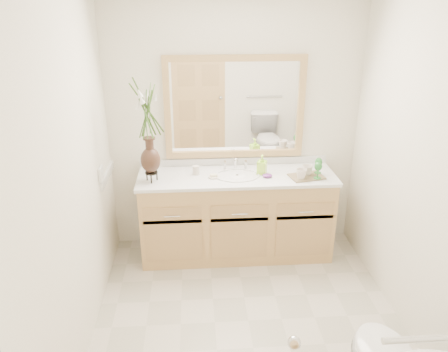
{
  "coord_description": "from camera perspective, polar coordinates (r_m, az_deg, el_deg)",
  "views": [
    {
      "loc": [
        -0.39,
        -2.73,
        2.38
      ],
      "look_at": [
        -0.15,
        0.65,
        0.98
      ],
      "focal_mm": 35.0,
      "sensor_mm": 36.0,
      "label": 1
    }
  ],
  "objects": [
    {
      "name": "soap_bottle",
      "position": [
        4.08,
        4.97,
        1.38
      ],
      "size": [
        0.1,
        0.1,
        0.17
      ],
      "primitive_type": "imported",
      "rotation": [
        0.0,
        0.0,
        -0.37
      ],
      "color": "#A9ED37",
      "rests_on": "counter"
    },
    {
      "name": "mirror",
      "position": [
        4.14,
        1.41,
        8.9
      ],
      "size": [
        1.32,
        0.04,
        0.97
      ],
      "color": "white",
      "rests_on": "wall_back"
    },
    {
      "name": "floor",
      "position": [
        3.64,
        3.2,
        -18.35
      ],
      "size": [
        2.6,
        2.6,
        0.0
      ],
      "primitive_type": "plane",
      "color": "beige",
      "rests_on": "ground"
    },
    {
      "name": "flower_vase",
      "position": [
        3.8,
        -9.93,
        7.34
      ],
      "size": [
        0.21,
        0.21,
        0.85
      ],
      "rotation": [
        0.0,
        0.0,
        0.07
      ],
      "color": "black",
      "rests_on": "counter"
    },
    {
      "name": "sink",
      "position": [
        4.07,
        1.7,
        -0.67
      ],
      "size": [
        0.38,
        0.34,
        0.23
      ],
      "color": "white",
      "rests_on": "counter"
    },
    {
      "name": "tray",
      "position": [
        4.08,
        10.71,
        -0.07
      ],
      "size": [
        0.34,
        0.26,
        0.02
      ],
      "primitive_type": "cube",
      "rotation": [
        0.0,
        0.0,
        0.22
      ],
      "color": "brown",
      "rests_on": "counter"
    },
    {
      "name": "counter",
      "position": [
        4.07,
        1.69,
        -0.07
      ],
      "size": [
        1.84,
        0.57,
        0.03
      ],
      "primitive_type": "cube",
      "color": "white",
      "rests_on": "vanity"
    },
    {
      "name": "wall_back",
      "position": [
        4.21,
        1.36,
        6.26
      ],
      "size": [
        2.4,
        0.02,
        2.4
      ],
      "primitive_type": "cube",
      "color": "white",
      "rests_on": "floor"
    },
    {
      "name": "mug_left",
      "position": [
        3.99,
        10.07,
        0.33
      ],
      "size": [
        0.11,
        0.11,
        0.1
      ],
      "primitive_type": "imported",
      "rotation": [
        0.0,
        0.0,
        -0.17
      ],
      "color": "beige",
      "rests_on": "tray"
    },
    {
      "name": "mug_right",
      "position": [
        4.08,
        10.84,
        0.79
      ],
      "size": [
        0.13,
        0.13,
        0.1
      ],
      "primitive_type": "imported",
      "rotation": [
        0.0,
        0.0,
        0.62
      ],
      "color": "beige",
      "rests_on": "tray"
    },
    {
      "name": "wall_right",
      "position": [
        3.37,
        24.37,
        -0.06
      ],
      "size": [
        0.02,
        2.6,
        2.4
      ],
      "primitive_type": "cube",
      "color": "white",
      "rests_on": "floor"
    },
    {
      "name": "wall_front",
      "position": [
        1.89,
        9.09,
        -16.38
      ],
      "size": [
        2.4,
        0.02,
        2.4
      ],
      "primitive_type": "cube",
      "color": "white",
      "rests_on": "floor"
    },
    {
      "name": "grab_bar",
      "position": [
        2.32,
        26.55,
        -18.41
      ],
      "size": [
        0.55,
        0.03,
        0.03
      ],
      "primitive_type": "cylinder",
      "rotation": [
        0.0,
        1.57,
        0.0
      ],
      "color": "silver",
      "rests_on": "wall_front"
    },
    {
      "name": "wall_left",
      "position": [
        3.08,
        -19.04,
        -1.3
      ],
      "size": [
        0.02,
        2.6,
        2.4
      ],
      "primitive_type": "cube",
      "color": "white",
      "rests_on": "floor"
    },
    {
      "name": "switch_plate",
      "position": [
        3.84,
        -15.78,
        0.29
      ],
      "size": [
        0.02,
        0.12,
        0.12
      ],
      "primitive_type": "cube",
      "color": "white",
      "rests_on": "wall_left"
    },
    {
      "name": "purple_dish",
      "position": [
        4.03,
        5.68,
        0.07
      ],
      "size": [
        0.11,
        0.09,
        0.03
      ],
      "primitive_type": "ellipsoid",
      "rotation": [
        0.0,
        0.0,
        0.23
      ],
      "color": "#6B287A",
      "rests_on": "counter"
    },
    {
      "name": "tumbler",
      "position": [
        4.08,
        -3.69,
        0.76
      ],
      "size": [
        0.06,
        0.06,
        0.08
      ],
      "primitive_type": "cylinder",
      "color": "beige",
      "rests_on": "counter"
    },
    {
      "name": "goblet_front",
      "position": [
        4.01,
        12.2,
        1.11
      ],
      "size": [
        0.07,
        0.07,
        0.16
      ],
      "color": "#297D2E",
      "rests_on": "tray"
    },
    {
      "name": "vanity",
      "position": [
        4.25,
        1.62,
        -5.24
      ],
      "size": [
        1.8,
        0.55,
        0.8
      ],
      "color": "tan",
      "rests_on": "floor"
    },
    {
      "name": "door",
      "position": [
        2.0,
        -0.42,
        -21.16
      ],
      "size": [
        0.8,
        0.03,
        2.0
      ],
      "primitive_type": "cube",
      "color": "tan",
      "rests_on": "floor"
    },
    {
      "name": "soap_dish",
      "position": [
        4.01,
        -1.36,
        -0.06
      ],
      "size": [
        0.1,
        0.1,
        0.03
      ],
      "color": "beige",
      "rests_on": "counter"
    },
    {
      "name": "goblet_back",
      "position": [
        4.13,
        12.25,
        1.69
      ],
      "size": [
        0.07,
        0.07,
        0.15
      ],
      "color": "#297D2E",
      "rests_on": "tray"
    }
  ]
}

